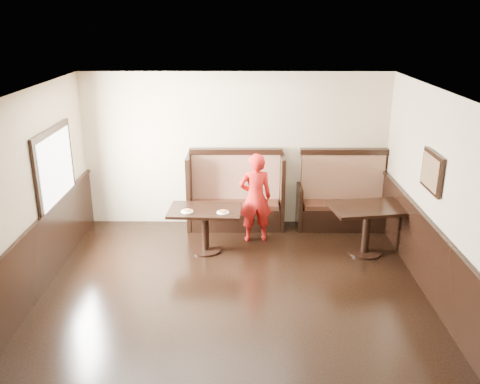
{
  "coord_description": "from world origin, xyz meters",
  "views": [
    {
      "loc": [
        0.13,
        -5.43,
        3.74
      ],
      "look_at": [
        0.08,
        2.35,
        1.0
      ],
      "focal_mm": 38.0,
      "sensor_mm": 36.0,
      "label": 1
    }
  ],
  "objects_px": {
    "table_main": "(205,219)",
    "booth_neighbor": "(342,202)",
    "table_neighbor": "(367,218)",
    "booth_main": "(236,199)",
    "child": "(255,198)"
  },
  "relations": [
    {
      "from": "table_neighbor",
      "to": "table_main",
      "type": "bearing_deg",
      "value": 169.22
    },
    {
      "from": "booth_main",
      "to": "booth_neighbor",
      "type": "xyz_separation_m",
      "value": [
        1.95,
        -0.0,
        -0.05
      ]
    },
    {
      "from": "booth_main",
      "to": "table_neighbor",
      "type": "xyz_separation_m",
      "value": [
        2.14,
        -1.12,
        0.09
      ]
    },
    {
      "from": "booth_neighbor",
      "to": "table_neighbor",
      "type": "relative_size",
      "value": 1.28
    },
    {
      "from": "table_main",
      "to": "table_neighbor",
      "type": "bearing_deg",
      "value": 1.71
    },
    {
      "from": "booth_neighbor",
      "to": "child",
      "type": "distance_m",
      "value": 1.75
    },
    {
      "from": "booth_neighbor",
      "to": "booth_main",
      "type": "bearing_deg",
      "value": 179.95
    },
    {
      "from": "booth_main",
      "to": "table_main",
      "type": "relative_size",
      "value": 1.45
    },
    {
      "from": "table_neighbor",
      "to": "booth_main",
      "type": "bearing_deg",
      "value": 142.97
    },
    {
      "from": "table_main",
      "to": "child",
      "type": "relative_size",
      "value": 0.77
    },
    {
      "from": "child",
      "to": "table_main",
      "type": "bearing_deg",
      "value": 19.61
    },
    {
      "from": "booth_main",
      "to": "booth_neighbor",
      "type": "relative_size",
      "value": 1.06
    },
    {
      "from": "booth_main",
      "to": "table_neighbor",
      "type": "bearing_deg",
      "value": -27.68
    },
    {
      "from": "booth_main",
      "to": "table_main",
      "type": "height_order",
      "value": "booth_main"
    },
    {
      "from": "table_main",
      "to": "booth_neighbor",
      "type": "bearing_deg",
      "value": 26.57
    }
  ]
}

